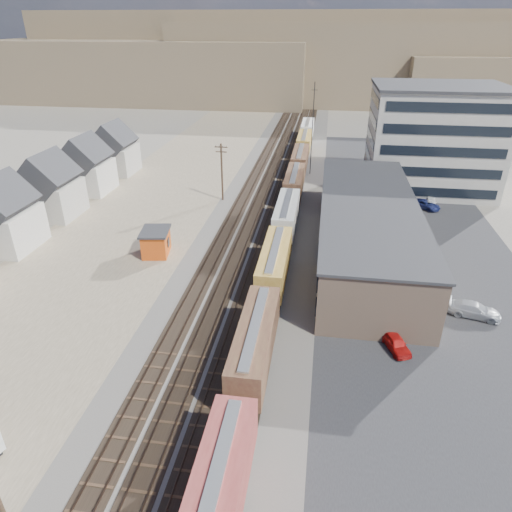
# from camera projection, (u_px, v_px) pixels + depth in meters

# --- Properties ---
(ground) EXTENTS (300.00, 300.00, 0.00)m
(ground) POSITION_uv_depth(u_px,v_px,m) (216.00, 360.00, 42.56)
(ground) COLOR #6B6356
(ground) RESTS_ON ground
(ballast_bed) EXTENTS (18.00, 200.00, 0.06)m
(ballast_bed) POSITION_uv_depth(u_px,v_px,m) (276.00, 188.00, 86.49)
(ballast_bed) COLOR #4C4742
(ballast_bed) RESTS_ON ground
(dirt_yard) EXTENTS (24.00, 180.00, 0.03)m
(dirt_yard) POSITION_uv_depth(u_px,v_px,m) (157.00, 201.00, 80.38)
(dirt_yard) COLOR #6C5D4A
(dirt_yard) RESTS_ON ground
(asphalt_lot) EXTENTS (26.00, 120.00, 0.04)m
(asphalt_lot) POSITION_uv_depth(u_px,v_px,m) (406.00, 226.00, 70.37)
(asphalt_lot) COLOR #232326
(asphalt_lot) RESTS_ON ground
(rail_tracks) EXTENTS (11.40, 200.00, 0.24)m
(rail_tracks) POSITION_uv_depth(u_px,v_px,m) (273.00, 187.00, 86.53)
(rail_tracks) COLOR black
(rail_tracks) RESTS_ON ground
(freight_train) EXTENTS (3.00, 119.74, 4.46)m
(freight_train) POSITION_uv_depth(u_px,v_px,m) (291.00, 197.00, 73.83)
(freight_train) COLOR black
(freight_train) RESTS_ON ground
(warehouse) EXTENTS (12.40, 40.40, 7.25)m
(warehouse) POSITION_uv_depth(u_px,v_px,m) (367.00, 227.00, 60.86)
(warehouse) COLOR tan
(warehouse) RESTS_ON ground
(office_tower) EXTENTS (22.60, 18.60, 18.45)m
(office_tower) POSITION_uv_depth(u_px,v_px,m) (432.00, 138.00, 82.88)
(office_tower) COLOR #9E998E
(office_tower) RESTS_ON ground
(utility_pole_north) EXTENTS (2.20, 0.32, 10.00)m
(utility_pole_north) POSITION_uv_depth(u_px,v_px,m) (222.00, 171.00, 78.18)
(utility_pole_north) COLOR #382619
(utility_pole_north) RESTS_ON ground
(radio_mast) EXTENTS (1.20, 0.16, 18.00)m
(radio_mast) POSITION_uv_depth(u_px,v_px,m) (312.00, 129.00, 90.32)
(radio_mast) COLOR black
(radio_mast) RESTS_ON ground
(townhouse_row) EXTENTS (8.15, 68.16, 10.47)m
(townhouse_row) POSITION_uv_depth(u_px,v_px,m) (28.00, 203.00, 67.09)
(townhouse_row) COLOR #B7B2A8
(townhouse_row) RESTS_ON ground
(hills_north) EXTENTS (265.00, 80.00, 32.00)m
(hills_north) POSITION_uv_depth(u_px,v_px,m) (310.00, 61.00, 183.68)
(hills_north) COLOR brown
(hills_north) RESTS_ON ground
(maintenance_shed) EXTENTS (4.33, 5.23, 3.46)m
(maintenance_shed) POSITION_uv_depth(u_px,v_px,m) (156.00, 242.00, 61.18)
(maintenance_shed) COLOR #C34812
(maintenance_shed) RESTS_ON ground
(parked_car_red) EXTENTS (2.98, 4.41, 1.39)m
(parked_car_red) POSITION_uv_depth(u_px,v_px,m) (396.00, 343.00, 43.64)
(parked_car_red) COLOR #B61310
(parked_car_red) RESTS_ON ground
(parked_car_white) EXTENTS (2.17, 4.32, 1.36)m
(parked_car_white) POSITION_uv_depth(u_px,v_px,m) (410.00, 313.00, 48.14)
(parked_car_white) COLOR white
(parked_car_white) RESTS_ON ground
(parked_car_silver) EXTENTS (5.76, 3.43, 1.56)m
(parked_car_silver) POSITION_uv_depth(u_px,v_px,m) (474.00, 310.00, 48.48)
(parked_car_silver) COLOR #A7A9AE
(parked_car_silver) RESTS_ON ground
(parked_car_blue) EXTENTS (5.09, 5.16, 1.38)m
(parked_car_blue) POSITION_uv_depth(u_px,v_px,m) (426.00, 205.00, 76.62)
(parked_car_blue) COLOR navy
(parked_car_blue) RESTS_ON ground
(parked_car_far) EXTENTS (2.42, 4.54, 1.47)m
(parked_car_far) POSITION_uv_depth(u_px,v_px,m) (431.00, 203.00, 77.41)
(parked_car_far) COLOR silver
(parked_car_far) RESTS_ON ground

